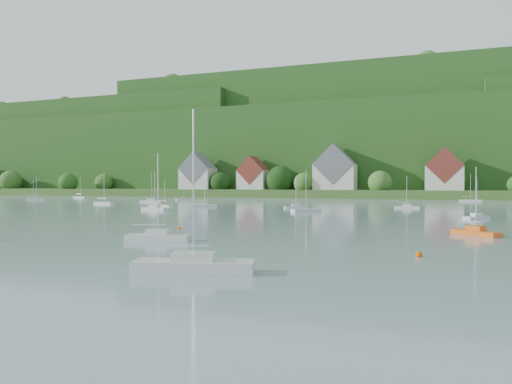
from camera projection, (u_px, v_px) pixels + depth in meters
far_shore_strip at (328, 193)px, 200.34m from camera, size 600.00×60.00×3.00m
forested_ridge at (353, 152)px, 264.34m from camera, size 620.00×181.22×69.89m
village_building_0 at (198, 174)px, 206.59m from camera, size 14.00×10.40×16.00m
village_building_1 at (253, 176)px, 200.02m from camera, size 12.00×9.36×14.00m
village_building_2 at (335, 171)px, 187.20m from camera, size 16.00×11.44×18.00m
village_building_3 at (444, 173)px, 171.79m from camera, size 13.00×10.40×15.50m
near_sailboat_3 at (158, 236)px, 44.42m from camera, size 6.31×2.94×8.22m
near_sailboat_4 at (194, 264)px, 28.54m from camera, size 7.58×3.87×9.86m
near_sailboat_5 at (476, 232)px, 48.98m from camera, size 4.78×4.72×7.09m
mooring_buoy_2 at (419, 257)px, 34.81m from camera, size 0.49×0.49×0.49m
mooring_buoy_3 at (179, 229)px, 55.86m from camera, size 0.39×0.39×0.39m
far_sailboat_cluster at (308, 203)px, 120.33m from camera, size 197.65×79.85×8.71m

